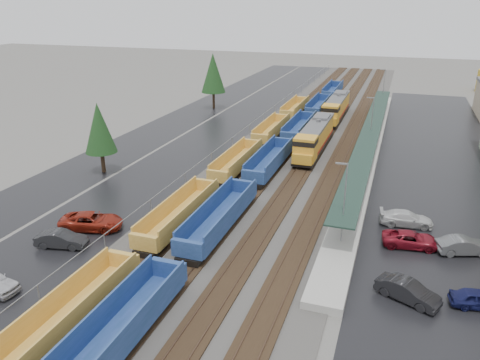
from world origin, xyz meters
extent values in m
cube|color=#302D2B|center=(0.00, 60.00, 0.04)|extent=(20.00, 160.00, 0.08)
cube|color=black|center=(-6.00, 60.00, 0.15)|extent=(2.60, 160.00, 0.15)
cube|color=#473326|center=(-6.72, 60.00, 0.27)|extent=(0.08, 160.00, 0.07)
cube|color=#473326|center=(-5.28, 60.00, 0.27)|extent=(0.08, 160.00, 0.07)
cube|color=black|center=(-2.00, 60.00, 0.15)|extent=(2.60, 160.00, 0.15)
cube|color=#473326|center=(-2.72, 60.00, 0.27)|extent=(0.08, 160.00, 0.07)
cube|color=#473326|center=(-1.28, 60.00, 0.27)|extent=(0.08, 160.00, 0.07)
cube|color=black|center=(2.00, 60.00, 0.15)|extent=(2.60, 160.00, 0.15)
cube|color=#473326|center=(1.28, 60.00, 0.27)|extent=(0.08, 160.00, 0.07)
cube|color=#473326|center=(2.72, 60.00, 0.27)|extent=(0.08, 160.00, 0.07)
cube|color=black|center=(6.00, 60.00, 0.15)|extent=(2.60, 160.00, 0.15)
cube|color=#473326|center=(5.28, 60.00, 0.27)|extent=(0.08, 160.00, 0.07)
cube|color=#473326|center=(6.72, 60.00, 0.27)|extent=(0.08, 160.00, 0.07)
cube|color=black|center=(-15.00, 60.00, 0.01)|extent=(10.00, 160.00, 0.02)
cube|color=black|center=(-25.00, 60.00, 0.01)|extent=(9.00, 160.00, 0.02)
cube|color=black|center=(19.00, 50.00, 0.01)|extent=(16.00, 100.00, 0.02)
cube|color=#9E9B93|center=(9.50, 50.00, 0.35)|extent=(3.00, 80.00, 0.70)
cylinder|color=gray|center=(9.50, 25.00, 1.90)|extent=(0.16, 0.16, 2.40)
cylinder|color=gray|center=(9.50, 40.00, 1.90)|extent=(0.16, 0.16, 2.40)
cylinder|color=gray|center=(9.50, 55.00, 1.90)|extent=(0.16, 0.16, 2.40)
cylinder|color=gray|center=(9.50, 70.00, 1.90)|extent=(0.16, 0.16, 2.40)
cylinder|color=gray|center=(9.50, 85.00, 1.90)|extent=(0.16, 0.16, 2.40)
cube|color=#1A2F26|center=(9.50, 50.00, 3.20)|extent=(2.60, 65.00, 0.15)
cylinder|color=gray|center=(9.50, 20.00, 4.00)|extent=(0.12, 0.12, 8.00)
cube|color=gray|center=(9.00, 20.00, 7.90)|extent=(1.00, 0.15, 0.12)
cylinder|color=gray|center=(9.50, 50.00, 4.00)|extent=(0.12, 0.12, 8.00)
cube|color=gray|center=(9.00, 50.00, 7.90)|extent=(1.00, 0.15, 0.12)
cylinder|color=gray|center=(9.50, 80.00, 4.00)|extent=(0.12, 0.12, 8.00)
cube|color=gray|center=(9.00, 80.00, 7.90)|extent=(1.00, 0.15, 0.12)
cylinder|color=gray|center=(-9.50, 4.00, 1.00)|extent=(0.08, 0.08, 2.00)
cylinder|color=gray|center=(-9.50, 12.00, 1.00)|extent=(0.08, 0.08, 2.00)
cylinder|color=gray|center=(-9.50, 20.00, 1.00)|extent=(0.08, 0.08, 2.00)
cylinder|color=gray|center=(-9.50, 28.00, 1.00)|extent=(0.08, 0.08, 2.00)
cylinder|color=gray|center=(-9.50, 36.00, 1.00)|extent=(0.08, 0.08, 2.00)
cylinder|color=gray|center=(-9.50, 44.00, 1.00)|extent=(0.08, 0.08, 2.00)
cylinder|color=gray|center=(-9.50, 52.00, 1.00)|extent=(0.08, 0.08, 2.00)
cylinder|color=gray|center=(-9.50, 60.00, 1.00)|extent=(0.08, 0.08, 2.00)
cylinder|color=gray|center=(-9.50, 68.00, 1.00)|extent=(0.08, 0.08, 2.00)
cylinder|color=gray|center=(-9.50, 76.00, 1.00)|extent=(0.08, 0.08, 2.00)
cylinder|color=gray|center=(-9.50, 84.00, 1.00)|extent=(0.08, 0.08, 2.00)
cylinder|color=gray|center=(-9.50, 92.00, 1.00)|extent=(0.08, 0.08, 2.00)
cylinder|color=gray|center=(-9.50, 100.00, 1.00)|extent=(0.08, 0.08, 2.00)
cylinder|color=gray|center=(-9.50, 108.00, 1.00)|extent=(0.08, 0.08, 2.00)
cylinder|color=gray|center=(-9.50, 116.00, 1.00)|extent=(0.08, 0.08, 2.00)
cylinder|color=gray|center=(-9.50, 124.00, 1.00)|extent=(0.08, 0.08, 2.00)
cylinder|color=gray|center=(-9.50, 132.00, 1.00)|extent=(0.08, 0.08, 2.00)
cube|color=gray|center=(-9.50, 60.00, 2.00)|extent=(0.05, 160.00, 0.05)
ellipsoid|color=#58654F|center=(-30.00, 200.00, 0.00)|extent=(154.00, 110.00, 19.80)
ellipsoid|color=#58654F|center=(40.00, 210.00, 0.00)|extent=(196.00, 140.00, 25.20)
cylinder|color=#332316|center=(-22.00, 30.00, 1.35)|extent=(0.50, 0.50, 2.70)
cone|color=#163213|center=(-22.00, 30.00, 5.85)|extent=(3.96, 3.96, 6.30)
cylinder|color=#332316|center=(-23.00, 70.00, 1.65)|extent=(0.50, 0.50, 3.30)
cone|color=#163213|center=(-23.00, 70.00, 7.15)|extent=(4.84, 4.84, 7.70)
cube|color=black|center=(2.00, 47.56, 0.81)|extent=(2.78, 18.53, 0.37)
cube|color=#BF7D1C|center=(2.00, 48.48, 2.39)|extent=(2.59, 14.83, 2.78)
cube|color=#BF7D1C|center=(2.00, 40.33, 2.57)|extent=(2.78, 2.97, 3.15)
cube|color=black|center=(2.00, 40.33, 3.50)|extent=(2.83, 3.01, 0.65)
cube|color=#BF7D1C|center=(2.00, 38.66, 1.64)|extent=(2.59, 0.93, 1.30)
cube|color=#59595B|center=(2.00, 48.48, 3.87)|extent=(2.64, 14.83, 0.32)
cube|color=maroon|center=(0.68, 48.48, 1.27)|extent=(0.04, 14.83, 0.32)
cube|color=maroon|center=(3.32, 48.48, 1.27)|extent=(0.04, 14.83, 0.32)
cube|color=black|center=(2.00, 47.56, 0.44)|extent=(2.04, 5.56, 0.56)
cube|color=black|center=(2.00, 41.07, 0.53)|extent=(2.22, 3.71, 0.46)
cube|color=black|center=(2.00, 54.04, 0.53)|extent=(2.22, 3.71, 0.46)
cylinder|color=#59595B|center=(2.00, 49.41, 4.15)|extent=(0.65, 0.65, 0.46)
cube|color=#59595B|center=(2.00, 52.19, 4.10)|extent=(2.22, 3.71, 0.46)
cube|color=black|center=(2.00, 68.56, 0.81)|extent=(2.78, 18.53, 0.37)
cube|color=#BF7D1C|center=(2.00, 69.48, 2.39)|extent=(2.59, 14.83, 2.78)
cube|color=#BF7D1C|center=(2.00, 61.33, 2.57)|extent=(2.78, 2.97, 3.15)
cube|color=black|center=(2.00, 61.33, 3.50)|extent=(2.83, 3.01, 0.65)
cube|color=#BF7D1C|center=(2.00, 59.66, 1.64)|extent=(2.59, 0.93, 1.30)
cube|color=#59595B|center=(2.00, 69.48, 3.87)|extent=(2.64, 14.83, 0.32)
cube|color=maroon|center=(0.68, 69.48, 1.27)|extent=(0.04, 14.83, 0.32)
cube|color=maroon|center=(3.32, 69.48, 1.27)|extent=(0.04, 14.83, 0.32)
cube|color=black|center=(2.00, 68.56, 0.44)|extent=(2.04, 5.56, 0.56)
cube|color=black|center=(2.00, 62.07, 0.53)|extent=(2.22, 3.71, 0.46)
cube|color=black|center=(2.00, 75.04, 0.53)|extent=(2.22, 3.71, 0.46)
cylinder|color=#59595B|center=(2.00, 70.41, 4.15)|extent=(0.65, 0.65, 0.46)
cube|color=#59595B|center=(2.00, 73.19, 4.10)|extent=(2.22, 3.71, 0.46)
cube|color=#BC8E34|center=(-6.00, 2.67, 0.85)|extent=(2.62, 13.25, 0.25)
cube|color=#BC8E34|center=(-7.26, 2.67, 1.76)|extent=(0.15, 13.25, 1.81)
cube|color=#BC8E34|center=(-4.74, 2.67, 1.76)|extent=(0.15, 13.25, 1.81)
cube|color=#BC8E34|center=(-6.00, 9.50, 1.56)|extent=(2.62, 0.50, 1.41)
cube|color=black|center=(-6.00, 8.79, 0.55)|extent=(2.01, 2.22, 0.50)
cube|color=#BC8E34|center=(-6.00, 19.45, 0.85)|extent=(2.62, 13.25, 0.25)
cube|color=#BC8E34|center=(-7.26, 19.45, 1.76)|extent=(0.15, 13.25, 1.81)
cube|color=#BC8E34|center=(-4.74, 19.45, 1.76)|extent=(0.15, 13.25, 1.81)
cube|color=#BC8E34|center=(-6.00, 12.62, 1.56)|extent=(2.62, 0.50, 1.41)
cube|color=#BC8E34|center=(-6.00, 26.27, 1.56)|extent=(2.62, 0.50, 1.41)
cube|color=black|center=(-6.00, 13.32, 0.55)|extent=(2.01, 2.22, 0.50)
cube|color=black|center=(-6.00, 25.57, 0.55)|extent=(2.01, 2.22, 0.50)
cube|color=#BC8E34|center=(-6.00, 36.22, 0.85)|extent=(2.62, 13.25, 0.25)
cube|color=#BC8E34|center=(-7.26, 36.22, 1.76)|extent=(0.15, 13.25, 1.81)
cube|color=#BC8E34|center=(-4.74, 36.22, 1.76)|extent=(0.15, 13.25, 1.81)
cube|color=#BC8E34|center=(-6.00, 29.39, 1.56)|extent=(2.62, 0.50, 1.41)
cube|color=#BC8E34|center=(-6.00, 43.05, 1.56)|extent=(2.62, 0.50, 1.41)
cube|color=black|center=(-6.00, 30.10, 0.55)|extent=(2.01, 2.22, 0.50)
cube|color=black|center=(-6.00, 42.34, 0.55)|extent=(2.01, 2.22, 0.50)
cube|color=#BC8E34|center=(-6.00, 52.99, 0.85)|extent=(2.62, 13.25, 0.25)
cube|color=#BC8E34|center=(-7.26, 52.99, 1.76)|extent=(0.15, 13.25, 1.81)
cube|color=#BC8E34|center=(-4.74, 52.99, 1.76)|extent=(0.15, 13.25, 1.81)
cube|color=#BC8E34|center=(-6.00, 46.17, 1.56)|extent=(2.62, 0.50, 1.41)
cube|color=#BC8E34|center=(-6.00, 59.82, 1.56)|extent=(2.62, 0.50, 1.41)
cube|color=black|center=(-6.00, 46.87, 0.55)|extent=(2.01, 2.22, 0.50)
cube|color=black|center=(-6.00, 59.12, 0.55)|extent=(2.01, 2.22, 0.50)
cube|color=#BC8E34|center=(-6.00, 69.77, 0.85)|extent=(2.62, 13.25, 0.25)
cube|color=#BC8E34|center=(-7.26, 69.77, 1.76)|extent=(0.15, 13.25, 1.81)
cube|color=#BC8E34|center=(-4.74, 69.77, 1.76)|extent=(0.15, 13.25, 1.81)
cube|color=#BC8E34|center=(-6.00, 62.94, 1.56)|extent=(2.62, 0.50, 1.41)
cube|color=#BC8E34|center=(-6.00, 76.59, 1.56)|extent=(2.62, 0.50, 1.41)
cube|color=black|center=(-6.00, 63.65, 0.55)|extent=(2.01, 2.22, 0.50)
cube|color=black|center=(-6.00, 75.89, 0.55)|extent=(2.01, 2.22, 0.50)
cube|color=navy|center=(-2.00, 2.17, 0.89)|extent=(2.77, 14.02, 0.27)
cube|color=navy|center=(-3.33, 2.17, 1.85)|extent=(0.16, 14.02, 1.92)
cube|color=navy|center=(-0.67, 2.17, 1.85)|extent=(0.16, 14.02, 1.92)
cube|color=navy|center=(-2.00, 9.39, 1.63)|extent=(2.77, 0.53, 1.49)
cube|color=black|center=(-2.00, 8.64, 0.57)|extent=(2.13, 2.35, 0.53)
cube|color=navy|center=(-2.00, 19.92, 0.89)|extent=(2.77, 14.02, 0.27)
cube|color=navy|center=(-3.33, 19.92, 1.85)|extent=(0.16, 14.02, 1.92)
cube|color=navy|center=(-0.67, 19.92, 1.85)|extent=(0.16, 14.02, 1.92)
cube|color=navy|center=(-2.00, 12.70, 1.63)|extent=(2.77, 0.53, 1.49)
cube|color=navy|center=(-2.00, 27.14, 1.63)|extent=(2.77, 0.53, 1.49)
cube|color=black|center=(-2.00, 13.44, 0.57)|extent=(2.13, 2.35, 0.53)
cube|color=black|center=(-2.00, 26.40, 0.57)|extent=(2.13, 2.35, 0.53)
cube|color=navy|center=(-2.00, 37.68, 0.89)|extent=(2.77, 14.02, 0.27)
cube|color=navy|center=(-3.33, 37.68, 1.85)|extent=(0.16, 14.02, 1.92)
cube|color=navy|center=(-0.67, 37.68, 1.85)|extent=(0.16, 14.02, 1.92)
cube|color=navy|center=(-2.00, 30.45, 1.63)|extent=(2.77, 0.53, 1.49)
cube|color=navy|center=(-2.00, 44.90, 1.63)|extent=(2.77, 0.53, 1.49)
cube|color=black|center=(-2.00, 31.20, 0.57)|extent=(2.13, 2.35, 0.53)
cube|color=black|center=(-2.00, 44.15, 0.57)|extent=(2.13, 2.35, 0.53)
cube|color=navy|center=(-2.00, 55.43, 0.89)|extent=(2.77, 14.02, 0.27)
cube|color=navy|center=(-3.33, 55.43, 1.85)|extent=(0.16, 14.02, 1.92)
cube|color=navy|center=(-0.67, 55.43, 1.85)|extent=(0.16, 14.02, 1.92)
cube|color=navy|center=(-2.00, 48.21, 1.63)|extent=(2.77, 0.53, 1.49)
cube|color=navy|center=(-2.00, 62.65, 1.63)|extent=(2.77, 0.53, 1.49)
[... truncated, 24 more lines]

